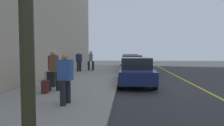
{
  "coord_description": "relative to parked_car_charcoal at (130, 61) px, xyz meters",
  "views": [
    {
      "loc": [
        11.14,
        -0.51,
        1.89
      ],
      "look_at": [
        1.42,
        -1.23,
        1.31
      ],
      "focal_mm": 32.84,
      "sensor_mm": 36.0,
      "label": 1
    }
  ],
  "objects": [
    {
      "name": "parked_car_white",
      "position": [
        5.26,
        0.01,
        0.0
      ],
      "size": [
        4.72,
        2.01,
        1.51
      ],
      "color": "black",
      "rests_on": "ground"
    },
    {
      "name": "lane_stripe_centre",
      "position": [
        11.77,
        3.34,
        -0.75
      ],
      "size": [
        28.0,
        0.14,
        0.01
      ],
      "primitive_type": "cube",
      "color": "gold",
      "rests_on": "ground"
    },
    {
      "name": "pedestrian_burgundy_coat",
      "position": [
        13.21,
        -3.96,
        0.31
      ],
      "size": [
        0.56,
        0.53,
        1.73
      ],
      "color": "black",
      "rests_on": "sidewalk"
    },
    {
      "name": "pedestrian_grey_coat",
      "position": [
        4.92,
        -3.59,
        0.3
      ],
      "size": [
        0.48,
        0.56,
        1.71
      ],
      "color": "black",
      "rests_on": "sidewalk"
    },
    {
      "name": "pedestrian_blue_coat",
      "position": [
        16.46,
        -2.37,
        0.28
      ],
      "size": [
        0.55,
        0.49,
        1.67
      ],
      "color": "black",
      "rests_on": "sidewalk"
    },
    {
      "name": "pedestrian_navy_coat",
      "position": [
        5.98,
        -4.4,
        0.29
      ],
      "size": [
        0.53,
        0.52,
        1.68
      ],
      "color": "black",
      "rests_on": "sidewalk"
    },
    {
      "name": "parked_car_charcoal",
      "position": [
        0.0,
        0.0,
        0.0
      ],
      "size": [
        4.34,
        1.98,
        1.51
      ],
      "color": "black",
      "rests_on": "ground"
    },
    {
      "name": "ground_plane",
      "position": [
        11.77,
        0.14,
        -0.76
      ],
      "size": [
        56.0,
        56.0,
        0.0
      ],
      "primitive_type": "plane",
      "color": "#333335"
    },
    {
      "name": "parked_car_navy",
      "position": [
        11.5,
        0.14,
        0.0
      ],
      "size": [
        4.37,
        1.9,
        1.51
      ],
      "color": "black",
      "rests_on": "ground"
    },
    {
      "name": "sidewalk",
      "position": [
        11.77,
        -3.16,
        -0.68
      ],
      "size": [
        28.0,
        4.6,
        0.15
      ],
      "primitive_type": "cube",
      "color": "gray",
      "rests_on": "ground"
    },
    {
      "name": "pedestrian_brown_coat",
      "position": [
        14.3,
        -3.55,
        0.35
      ],
      "size": [
        0.55,
        0.57,
        1.79
      ],
      "color": "black",
      "rests_on": "sidewalk"
    },
    {
      "name": "snow_bank_curb",
      "position": [
        6.17,
        -0.56,
        -0.65
      ],
      "size": [
        7.07,
        0.56,
        0.22
      ],
      "primitive_type": "cube",
      "color": "white",
      "rests_on": "ground"
    },
    {
      "name": "rolling_suitcase",
      "position": [
        14.8,
        -3.72,
        -0.34
      ],
      "size": [
        0.34,
        0.22,
        0.89
      ],
      "color": "#471E19",
      "rests_on": "sidewalk"
    }
  ]
}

